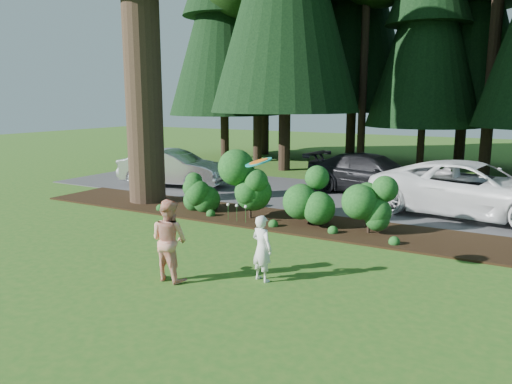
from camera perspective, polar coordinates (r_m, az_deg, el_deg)
ground at (r=12.50m, az=-6.88°, el=-6.06°), size 80.00×80.00×0.00m
mulch_bed at (r=15.13m, az=0.48°, el=-2.93°), size 16.00×2.50×0.05m
driveway at (r=18.87m, az=6.81°, el=-0.30°), size 22.00×6.00×0.03m
shrub_row at (r=14.51m, az=2.91°, el=-0.36°), size 6.53×1.60×1.61m
lily_cluster at (r=14.46m, az=-2.21°, el=-1.66°), size 0.69×0.09×0.57m
car_silver_wagon at (r=20.69m, az=-9.41°, el=2.72°), size 4.71×2.35×1.48m
car_white_suv at (r=16.45m, az=23.60°, el=0.26°), size 6.32×3.57×1.67m
car_dark_suv at (r=19.22m, az=13.14°, el=1.99°), size 5.32×2.65×1.49m
child at (r=9.90m, az=0.68°, el=-6.45°), size 0.56×0.44×1.33m
adult at (r=10.06m, az=-9.89°, el=-5.42°), size 0.84×0.68×1.64m
frisbee at (r=9.38m, az=0.30°, el=3.45°), size 0.54×0.52×0.23m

